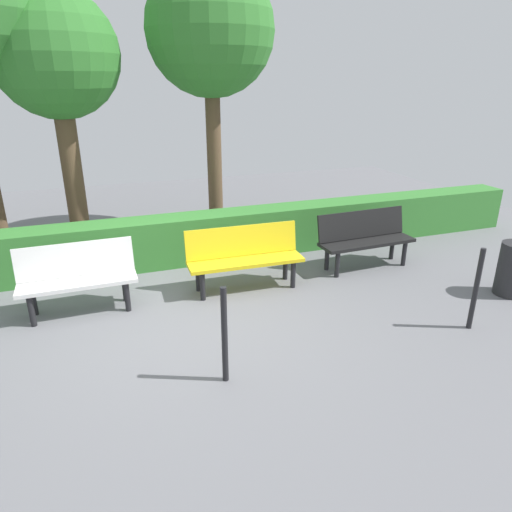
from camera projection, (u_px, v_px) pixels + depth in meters
ground_plane at (176, 315)px, 5.70m from camera, size 16.00×16.00×0.00m
bench_black at (365, 237)px, 7.03m from camera, size 1.52×0.53×0.86m
bench_yellow at (244, 255)px, 6.31m from camera, size 1.60×0.50×0.86m
bench_white at (77, 275)px, 5.67m from camera, size 1.40×0.47×0.86m
hedge_row at (213, 236)px, 7.38m from camera, size 11.37×0.53×0.75m
tree_near at (210, 33)px, 7.47m from camera, size 2.13×2.13×4.54m
tree_mid at (56, 58)px, 6.91m from camera, size 1.92×1.92×4.05m
railing_post_near at (476, 289)px, 5.24m from camera, size 0.06×0.06×1.00m
railing_post_mid at (225, 335)px, 4.31m from camera, size 0.06×0.06×1.00m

